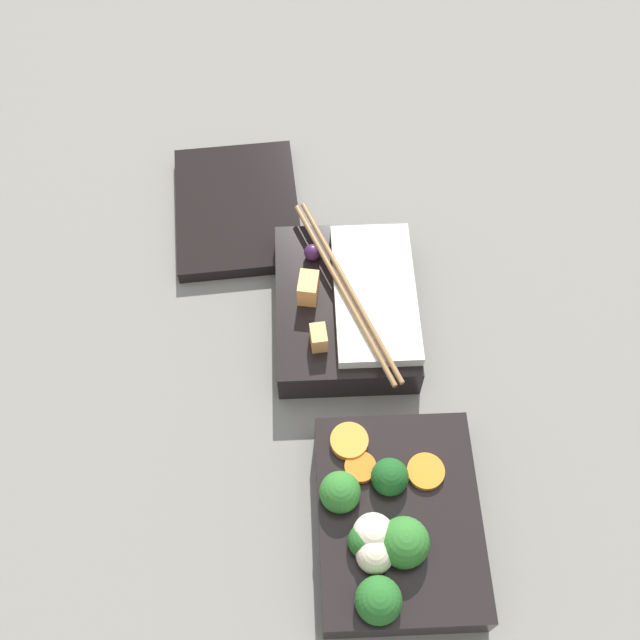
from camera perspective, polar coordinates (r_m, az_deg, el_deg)
The scene contains 4 objects.
ground_plane at distance 0.71m, azimuth 2.99°, elevation -6.20°, with size 3.00×3.00×0.00m, color slate.
bento_tray_vegetable at distance 0.64m, azimuth 5.60°, elevation -15.16°, with size 0.18×0.13×0.07m.
bento_tray_rice at distance 0.73m, azimuth 2.15°, elevation 1.14°, with size 0.21×0.13×0.06m.
bento_lid at distance 0.83m, azimuth -6.32°, elevation 8.44°, with size 0.17×0.13×0.02m, color black.
Camera 1 is at (-0.29, 0.05, 0.65)m, focal length 42.00 mm.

